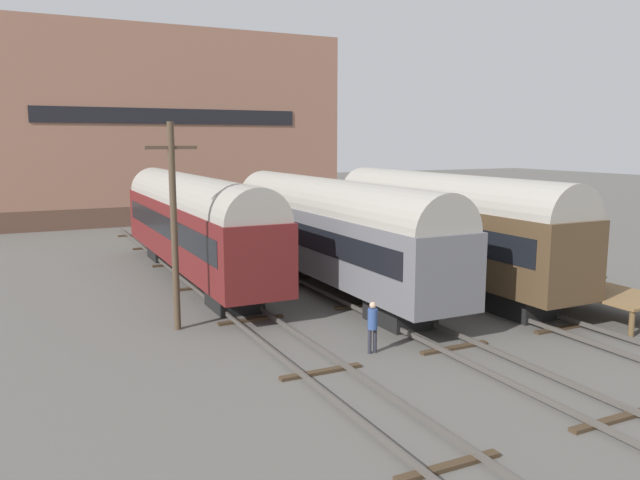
{
  "coord_description": "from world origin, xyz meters",
  "views": [
    {
      "loc": [
        -12.64,
        -18.66,
        6.77
      ],
      "look_at": [
        0.0,
        7.0,
        2.2
      ],
      "focal_mm": 35.0,
      "sensor_mm": 36.0,
      "label": 1
    }
  ],
  "objects": [
    {
      "name": "warehouse_building",
      "position": [
        -0.84,
        37.13,
        7.9
      ],
      "size": [
        29.89,
        10.19,
        15.81
      ],
      "color": "brown",
      "rests_on": "ground"
    },
    {
      "name": "ground_plane",
      "position": [
        0.0,
        0.0,
        0.0
      ],
      "size": [
        200.0,
        200.0,
        0.0
      ],
      "primitive_type": "plane",
      "color": "#56544F"
    },
    {
      "name": "train_car_brown",
      "position": [
        4.89,
        4.07,
        3.04
      ],
      "size": [
        2.86,
        15.21,
        5.31
      ],
      "color": "black",
      "rests_on": "ground"
    },
    {
      "name": "track_middle",
      "position": [
        0.0,
        0.0,
        0.14
      ],
      "size": [
        2.6,
        60.0,
        0.26
      ],
      "color": "#4C4742",
      "rests_on": "ground"
    },
    {
      "name": "train_car_maroon",
      "position": [
        -4.89,
        11.09,
        2.95
      ],
      "size": [
        2.85,
        18.76,
        5.15
      ],
      "color": "black",
      "rests_on": "ground"
    },
    {
      "name": "person_worker",
      "position": [
        -2.62,
        -2.13,
        1.02
      ],
      "size": [
        0.32,
        0.32,
        1.7
      ],
      "color": "#282833",
      "rests_on": "ground"
    },
    {
      "name": "bench",
      "position": [
        7.36,
        -1.91,
        1.52
      ],
      "size": [
        1.4,
        0.4,
        0.91
      ],
      "color": "#2D4C33",
      "rests_on": "station_platform"
    },
    {
      "name": "station_platform",
      "position": [
        7.59,
        0.62,
        0.94
      ],
      "size": [
        2.77,
        10.85,
        1.03
      ],
      "color": "brown",
      "rests_on": "ground"
    },
    {
      "name": "utility_pole",
      "position": [
        -7.63,
        3.21,
        3.87
      ],
      "size": [
        1.8,
        0.24,
        7.42
      ],
      "color": "#473828",
      "rests_on": "ground"
    },
    {
      "name": "train_car_grey",
      "position": [
        0.0,
        5.85,
        2.91
      ],
      "size": [
        2.92,
        17.17,
        5.11
      ],
      "color": "black",
      "rests_on": "ground"
    },
    {
      "name": "track_right",
      "position": [
        4.89,
        0.0,
        0.14
      ],
      "size": [
        2.6,
        60.0,
        0.26
      ],
      "color": "#4C4742",
      "rests_on": "ground"
    },
    {
      "name": "track_left",
      "position": [
        -4.89,
        0.0,
        0.14
      ],
      "size": [
        2.6,
        60.0,
        0.26
      ],
      "color": "#4C4742",
      "rests_on": "ground"
    }
  ]
}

